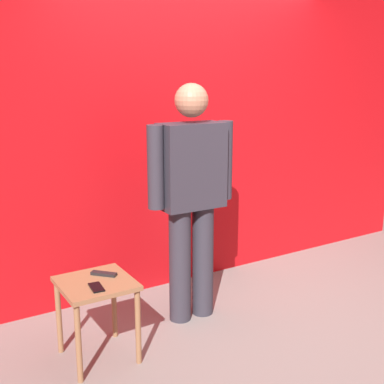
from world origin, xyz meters
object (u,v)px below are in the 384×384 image
cell_phone (96,287)px  side_table (96,295)px  standing_person (191,192)px  tv_remote (104,274)px

cell_phone → side_table: bearing=77.1°
standing_person → side_table: standing_person is taller
side_table → tv_remote: bearing=38.1°
standing_person → cell_phone: (-0.85, -0.27, -0.44)m
side_table → cell_phone: 0.15m
tv_remote → standing_person: bearing=-34.2°
standing_person → side_table: bearing=-167.9°
standing_person → tv_remote: standing_person is taller
standing_person → side_table: size_ratio=3.27×
cell_phone → tv_remote: (0.11, 0.16, 0.01)m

